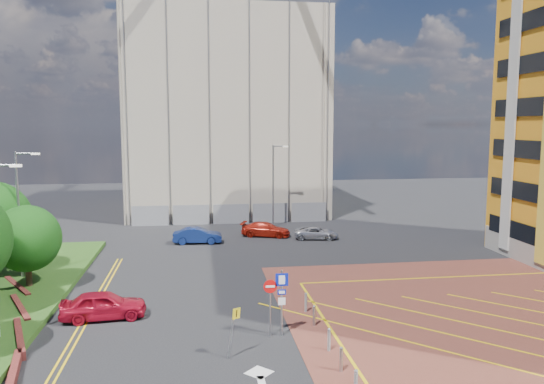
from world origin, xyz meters
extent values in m
plane|color=black|center=(0.00, 0.00, 0.00)|extent=(140.00, 140.00, 0.00)
cube|color=maroon|center=(-10.60, -2.00, 0.20)|extent=(1.25, 4.56, 0.40)
cube|color=maroon|center=(-11.60, 2.00, 0.20)|extent=(1.86, 4.43, 0.40)
cube|color=maroon|center=(-12.80, 6.00, 0.20)|extent=(2.29, 4.27, 0.40)
cube|color=maroon|center=(-14.20, 10.00, 0.20)|extent=(2.69, 4.06, 0.40)
cylinder|color=#3D2B1C|center=(-13.50, 10.00, 1.20)|extent=(0.36, 0.36, 1.80)
sphere|color=#0E3A0D|center=(-13.50, 10.00, 3.20)|extent=(4.00, 4.00, 4.00)
cylinder|color=#9EA0A8|center=(-11.90, 2.00, 8.18)|extent=(1.20, 0.10, 0.10)
cube|color=silver|center=(-11.30, 2.00, 8.15)|extent=(0.50, 0.15, 0.12)
cylinder|color=#9EA0A8|center=(-14.50, 12.00, 4.30)|extent=(0.16, 0.16, 8.00)
cylinder|color=#9EA0A8|center=(-13.90, 12.00, 8.18)|extent=(1.20, 0.10, 0.10)
cube|color=silver|center=(-13.30, 12.00, 8.15)|extent=(0.50, 0.15, 0.12)
cylinder|color=#9EA0A8|center=(4.00, 28.00, 4.00)|extent=(0.16, 0.16, 8.00)
cylinder|color=#9EA0A8|center=(4.60, 28.00, 7.88)|extent=(1.20, 0.10, 0.10)
cube|color=silver|center=(5.20, 28.00, 7.85)|extent=(0.50, 0.15, 0.12)
cylinder|color=#9EA0A8|center=(0.50, 1.00, 1.60)|extent=(0.10, 0.10, 3.20)
cube|color=#09189F|center=(0.50, 0.97, 2.75)|extent=(0.60, 0.04, 0.60)
cube|color=white|center=(0.50, 0.94, 2.75)|extent=(0.30, 0.02, 0.42)
cube|color=#09189F|center=(0.50, 0.97, 2.15)|extent=(0.40, 0.04, 0.25)
cube|color=white|center=(0.50, 0.94, 2.15)|extent=(0.28, 0.02, 0.14)
cube|color=white|center=(0.50, 0.97, 1.70)|extent=(0.35, 0.04, 0.35)
cylinder|color=#9EA0A8|center=(-0.05, 1.00, 1.35)|extent=(0.08, 0.08, 2.70)
cylinder|color=red|center=(-0.05, 0.97, 2.45)|extent=(0.64, 0.04, 0.64)
cube|color=white|center=(-0.05, 0.94, 2.45)|extent=(0.44, 0.02, 0.10)
cylinder|color=#9EA0A8|center=(-2.01, -1.13, 1.10)|extent=(0.37, 0.08, 2.19)
cube|color=yellow|center=(-1.79, -1.16, 2.00)|extent=(0.39, 0.39, 0.50)
cylinder|color=#9EA0A8|center=(2.30, -3.00, 0.47)|extent=(0.14, 0.14, 0.90)
cylinder|color=black|center=(2.30, -1.00, 0.47)|extent=(0.14, 0.14, 0.90)
cylinder|color=#9EA0A8|center=(2.30, 2.00, 0.47)|extent=(0.14, 0.14, 0.90)
cylinder|color=black|center=(2.30, 4.00, 0.47)|extent=(0.14, 0.14, 0.90)
cube|color=#B7AA96|center=(0.00, 40.00, 11.00)|extent=(21.20, 19.20, 22.00)
cube|color=yellow|center=(2.00, 42.00, 17.00)|extent=(0.90, 0.90, 34.00)
cube|color=gray|center=(1.00, 30.00, 1.00)|extent=(21.60, 0.06, 2.00)
imported|color=#AC0E25|center=(-8.24, 4.49, 0.73)|extent=(4.44, 2.12, 1.46)
imported|color=navy|center=(-3.39, 21.47, 0.67)|extent=(4.14, 1.65, 1.34)
imported|color=#A91B0E|center=(2.68, 23.46, 0.64)|extent=(4.73, 3.13, 1.27)
imported|color=#ADAEB5|center=(6.91, 21.76, 0.53)|extent=(4.08, 2.38, 1.07)
camera|label=1|loc=(-3.35, -22.79, 9.96)|focal=35.00mm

